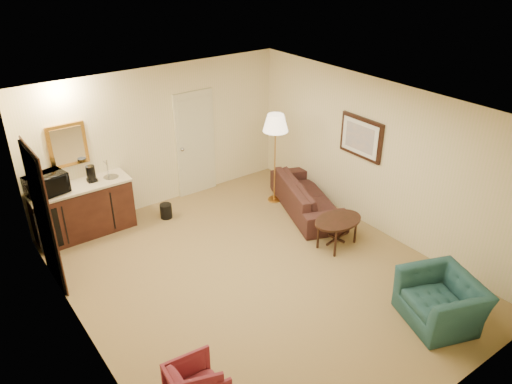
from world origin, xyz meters
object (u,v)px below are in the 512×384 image
(wetbar_cabinet, at_px, (84,210))
(coffee_table, at_px, (337,232))
(microwave, at_px, (46,182))
(coffee_maker, at_px, (91,174))
(waste_bin, at_px, (166,211))
(teal_armchair, at_px, (443,294))
(sofa, at_px, (307,191))
(floor_lamp, at_px, (275,159))

(wetbar_cabinet, distance_m, coffee_table, 4.27)
(coffee_table, relative_size, microwave, 1.43)
(microwave, height_order, coffee_maker, microwave)
(waste_bin, height_order, microwave, microwave)
(teal_armchair, xyz_separation_m, coffee_maker, (-2.80, 4.94, 0.63))
(coffee_table, bearing_deg, coffee_maker, 136.40)
(coffee_maker, bearing_deg, sofa, -20.19)
(coffee_table, relative_size, waste_bin, 3.21)
(wetbar_cabinet, relative_size, sofa, 0.81)
(wetbar_cabinet, xyz_separation_m, coffee_table, (3.21, -2.81, -0.21))
(coffee_table, bearing_deg, teal_armchair, -94.75)
(teal_armchair, bearing_deg, wetbar_cabinet, -128.73)
(wetbar_cabinet, distance_m, coffee_maker, 0.64)
(teal_armchair, height_order, floor_lamp, floor_lamp)
(sofa, relative_size, coffee_maker, 7.27)
(floor_lamp, height_order, microwave, floor_lamp)
(floor_lamp, relative_size, microwave, 2.90)
(wetbar_cabinet, distance_m, waste_bin, 1.43)
(coffee_table, bearing_deg, waste_bin, 126.78)
(teal_armchair, relative_size, coffee_maker, 3.55)
(coffee_table, distance_m, waste_bin, 3.10)
(wetbar_cabinet, bearing_deg, coffee_maker, 5.79)
(floor_lamp, distance_m, coffee_maker, 3.28)
(teal_armchair, xyz_separation_m, floor_lamp, (0.32, 3.96, 0.44))
(sofa, relative_size, teal_armchair, 2.05)
(sofa, height_order, microwave, microwave)
(waste_bin, bearing_deg, teal_armchair, -69.88)
(coffee_maker, bearing_deg, coffee_table, -37.77)
(waste_bin, bearing_deg, coffee_maker, 162.60)
(teal_armchair, height_order, coffee_maker, coffee_maker)
(microwave, distance_m, coffee_maker, 0.73)
(microwave, bearing_deg, floor_lamp, -25.67)
(waste_bin, xyz_separation_m, microwave, (-1.85, 0.31, 0.99))
(sofa, xyz_separation_m, microwave, (-4.10, 1.61, 0.73))
(floor_lamp, relative_size, coffee_maker, 6.24)
(coffee_table, xyz_separation_m, waste_bin, (-1.86, 2.48, -0.11))
(waste_bin, bearing_deg, sofa, -29.92)
(waste_bin, bearing_deg, wetbar_cabinet, 166.36)
(waste_bin, relative_size, coffee_maker, 0.96)
(wetbar_cabinet, distance_m, teal_armchair, 5.78)
(sofa, xyz_separation_m, coffee_table, (-0.39, -1.19, -0.15))
(coffee_table, height_order, floor_lamp, floor_lamp)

